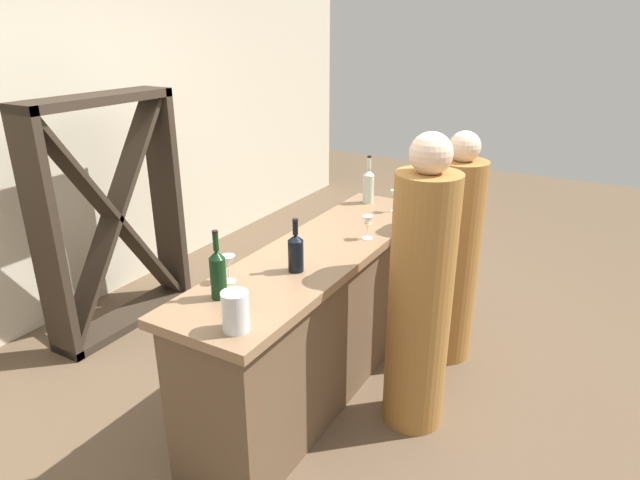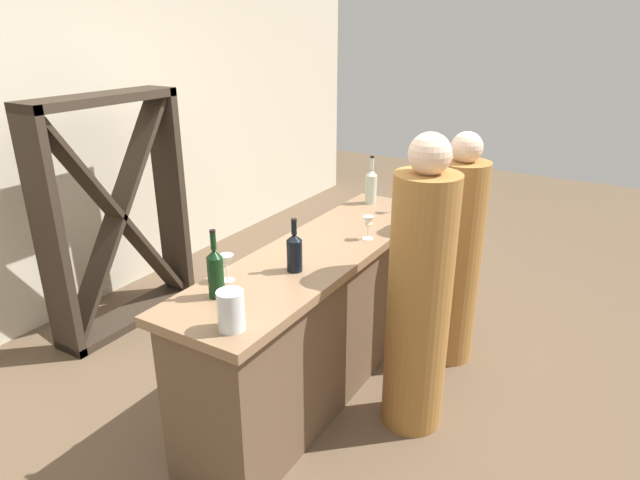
{
  "view_description": "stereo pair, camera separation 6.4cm",
  "coord_description": "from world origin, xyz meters",
  "px_view_note": "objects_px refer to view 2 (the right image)",
  "views": [
    {
      "loc": [
        -2.51,
        -1.44,
        2.11
      ],
      "look_at": [
        0.0,
        0.0,
        0.97
      ],
      "focal_mm": 30.79,
      "sensor_mm": 36.0,
      "label": 1
    },
    {
      "loc": [
        -2.47,
        -1.49,
        2.11
      ],
      "look_at": [
        0.0,
        0.0,
        0.97
      ],
      "focal_mm": 30.79,
      "sensor_mm": 36.0,
      "label": 2
    }
  ],
  "objects_px": {
    "wine_bottle_leftmost_dark_green": "(216,272)",
    "wine_bottle_center_clear_pale": "(371,185)",
    "wine_glass_near_right": "(227,262)",
    "person_left_guest": "(456,259)",
    "wine_glass_near_center": "(397,196)",
    "wine_rack": "(117,215)",
    "wine_bottle_second_left_near_black": "(294,251)",
    "water_pitcher": "(231,310)",
    "wine_glass_near_left": "(368,224)",
    "person_center_guest": "(419,300)"
  },
  "relations": [
    {
      "from": "wine_bottle_leftmost_dark_green",
      "to": "wine_bottle_center_clear_pale",
      "type": "distance_m",
      "value": 1.67
    },
    {
      "from": "wine_glass_near_right",
      "to": "person_left_guest",
      "type": "distance_m",
      "value": 1.55
    },
    {
      "from": "wine_bottle_center_clear_pale",
      "to": "wine_glass_near_right",
      "type": "bearing_deg",
      "value": 178.19
    },
    {
      "from": "wine_glass_near_center",
      "to": "wine_glass_near_right",
      "type": "distance_m",
      "value": 1.45
    },
    {
      "from": "wine_glass_near_center",
      "to": "wine_glass_near_right",
      "type": "height_order",
      "value": "wine_glass_near_center"
    },
    {
      "from": "wine_rack",
      "to": "person_left_guest",
      "type": "bearing_deg",
      "value": -70.47
    },
    {
      "from": "person_left_guest",
      "to": "wine_bottle_leftmost_dark_green",
      "type": "bearing_deg",
      "value": 54.75
    },
    {
      "from": "wine_bottle_second_left_near_black",
      "to": "water_pitcher",
      "type": "height_order",
      "value": "wine_bottle_second_left_near_black"
    },
    {
      "from": "wine_rack",
      "to": "wine_glass_near_center",
      "type": "xyz_separation_m",
      "value": [
        0.89,
        -1.76,
        0.19
      ]
    },
    {
      "from": "wine_bottle_second_left_near_black",
      "to": "wine_glass_near_left",
      "type": "distance_m",
      "value": 0.61
    },
    {
      "from": "wine_glass_near_center",
      "to": "water_pitcher",
      "type": "relative_size",
      "value": 0.87
    },
    {
      "from": "wine_bottle_center_clear_pale",
      "to": "wine_glass_near_center",
      "type": "xyz_separation_m",
      "value": [
        -0.09,
        -0.24,
        -0.02
      ]
    },
    {
      "from": "wine_rack",
      "to": "wine_glass_near_left",
      "type": "relative_size",
      "value": 11.86
    },
    {
      "from": "wine_bottle_center_clear_pale",
      "to": "wine_glass_near_right",
      "type": "relative_size",
      "value": 2.45
    },
    {
      "from": "wine_bottle_center_clear_pale",
      "to": "wine_glass_near_left",
      "type": "distance_m",
      "value": 0.71
    },
    {
      "from": "wine_rack",
      "to": "wine_bottle_second_left_near_black",
      "type": "height_order",
      "value": "wine_rack"
    },
    {
      "from": "wine_rack",
      "to": "water_pitcher",
      "type": "relative_size",
      "value": 9.62
    },
    {
      "from": "wine_rack",
      "to": "wine_glass_near_left",
      "type": "height_order",
      "value": "wine_rack"
    },
    {
      "from": "wine_rack",
      "to": "wine_bottle_leftmost_dark_green",
      "type": "xyz_separation_m",
      "value": [
        -0.69,
        -1.54,
        0.2
      ]
    },
    {
      "from": "wine_bottle_center_clear_pale",
      "to": "wine_glass_near_center",
      "type": "relative_size",
      "value": 2.23
    },
    {
      "from": "wine_bottle_center_clear_pale",
      "to": "wine_bottle_second_left_near_black",
      "type": "bearing_deg",
      "value": -172.08
    },
    {
      "from": "wine_bottle_second_left_near_black",
      "to": "wine_bottle_center_clear_pale",
      "type": "distance_m",
      "value": 1.25
    },
    {
      "from": "water_pitcher",
      "to": "wine_rack",
      "type": "bearing_deg",
      "value": 63.75
    },
    {
      "from": "wine_bottle_leftmost_dark_green",
      "to": "wine_glass_near_center",
      "type": "relative_size",
      "value": 2.19
    },
    {
      "from": "wine_bottle_center_clear_pale",
      "to": "person_left_guest",
      "type": "height_order",
      "value": "person_left_guest"
    },
    {
      "from": "wine_glass_near_center",
      "to": "person_center_guest",
      "type": "xyz_separation_m",
      "value": [
        -0.84,
        -0.5,
        -0.26
      ]
    },
    {
      "from": "wine_rack",
      "to": "wine_bottle_leftmost_dark_green",
      "type": "relative_size",
      "value": 5.03
    },
    {
      "from": "wine_glass_near_center",
      "to": "water_pitcher",
      "type": "xyz_separation_m",
      "value": [
        -1.77,
        -0.03,
        -0.02
      ]
    },
    {
      "from": "water_pitcher",
      "to": "person_center_guest",
      "type": "relative_size",
      "value": 0.11
    },
    {
      "from": "wine_bottle_center_clear_pale",
      "to": "person_left_guest",
      "type": "relative_size",
      "value": 0.22
    },
    {
      "from": "wine_glass_near_left",
      "to": "water_pitcher",
      "type": "relative_size",
      "value": 0.81
    },
    {
      "from": "wine_glass_near_right",
      "to": "person_center_guest",
      "type": "distance_m",
      "value": 1.02
    },
    {
      "from": "wine_rack",
      "to": "person_center_guest",
      "type": "distance_m",
      "value": 2.27
    },
    {
      "from": "person_center_guest",
      "to": "wine_glass_near_left",
      "type": "bearing_deg",
      "value": -28.75
    },
    {
      "from": "wine_glass_near_right",
      "to": "water_pitcher",
      "type": "relative_size",
      "value": 0.79
    },
    {
      "from": "wine_bottle_leftmost_dark_green",
      "to": "person_left_guest",
      "type": "relative_size",
      "value": 0.22
    },
    {
      "from": "water_pitcher",
      "to": "person_center_guest",
      "type": "height_order",
      "value": "person_center_guest"
    },
    {
      "from": "wine_bottle_center_clear_pale",
      "to": "person_left_guest",
      "type": "bearing_deg",
      "value": -104.96
    },
    {
      "from": "wine_rack",
      "to": "water_pitcher",
      "type": "height_order",
      "value": "wine_rack"
    },
    {
      "from": "wine_bottle_leftmost_dark_green",
      "to": "wine_bottle_second_left_near_black",
      "type": "bearing_deg",
      "value": -19.35
    },
    {
      "from": "wine_bottle_leftmost_dark_green",
      "to": "wine_glass_near_right",
      "type": "relative_size",
      "value": 2.4
    },
    {
      "from": "wine_bottle_second_left_near_black",
      "to": "water_pitcher",
      "type": "xyz_separation_m",
      "value": [
        -0.62,
        -0.1,
        -0.02
      ]
    },
    {
      "from": "water_pitcher",
      "to": "wine_glass_near_center",
      "type": "bearing_deg",
      "value": 0.91
    },
    {
      "from": "wine_bottle_center_clear_pale",
      "to": "person_center_guest",
      "type": "xyz_separation_m",
      "value": [
        -0.93,
        -0.75,
        -0.28
      ]
    },
    {
      "from": "wine_glass_near_left",
      "to": "person_left_guest",
      "type": "height_order",
      "value": "person_left_guest"
    },
    {
      "from": "wine_bottle_leftmost_dark_green",
      "to": "wine_glass_near_right",
      "type": "height_order",
      "value": "wine_bottle_leftmost_dark_green"
    },
    {
      "from": "wine_bottle_second_left_near_black",
      "to": "wine_rack",
      "type": "bearing_deg",
      "value": 81.27
    },
    {
      "from": "wine_bottle_leftmost_dark_green",
      "to": "wine_glass_near_right",
      "type": "xyz_separation_m",
      "value": [
        0.16,
        0.07,
        -0.03
      ]
    },
    {
      "from": "wine_bottle_second_left_near_black",
      "to": "wine_bottle_center_clear_pale",
      "type": "height_order",
      "value": "wine_bottle_center_clear_pale"
    },
    {
      "from": "wine_bottle_second_left_near_black",
      "to": "person_center_guest",
      "type": "relative_size",
      "value": 0.17
    }
  ]
}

